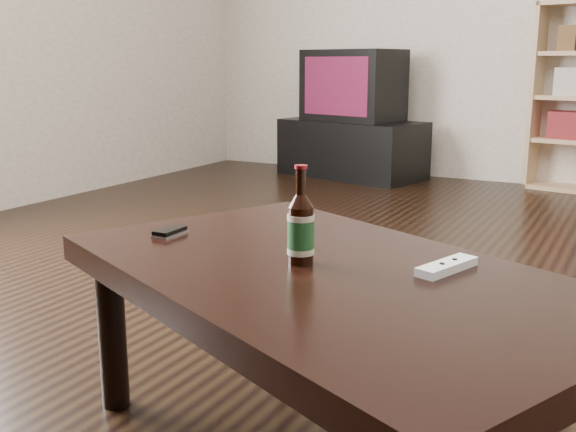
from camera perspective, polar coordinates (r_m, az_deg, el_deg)
The scene contains 7 objects.
floor at distance 2.29m, azimuth 5.99°, elevation -8.95°, with size 5.00×6.00×0.01m, color black.
tv_stand at distance 5.13m, azimuth 5.43°, elevation 5.70°, with size 1.05×0.53×0.42m, color black.
tv at distance 5.09m, azimuth 5.54°, elevation 10.95°, with size 0.77×0.58×0.52m.
coffee_table at distance 1.39m, azimuth 3.30°, elevation -6.68°, with size 1.34×1.10×0.44m.
beer_bottle at distance 1.39m, azimuth 1.09°, elevation -1.13°, with size 0.07×0.07×0.21m.
phone at distance 1.66m, azimuth -9.98°, elevation -1.33°, with size 0.05×0.09×0.02m.
remote at distance 1.39m, azimuth 13.30°, elevation -4.18°, with size 0.09×0.16×0.02m.
Camera 1 is at (0.80, -1.98, 0.84)m, focal length 42.00 mm.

